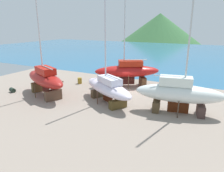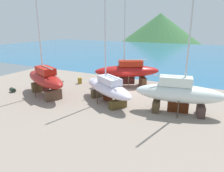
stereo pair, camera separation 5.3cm
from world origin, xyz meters
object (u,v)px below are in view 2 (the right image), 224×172
object	(u,v)px
sailboat_large_starboard	(179,93)
worker	(101,82)
sailboat_far_slipway	(127,71)
barrel_rust_far	(80,81)
sailboat_mid_port	(108,87)
barrel_tar_black	(156,92)
sailboat_small_center	(45,79)
barrel_ochre	(13,90)
barrel_rust_near	(93,81)

from	to	relation	value
sailboat_large_starboard	worker	world-z (taller)	sailboat_large_starboard
sailboat_far_slipway	barrel_rust_far	distance (m)	7.69
sailboat_large_starboard	sailboat_far_slipway	xyz separation A→B (m)	(-8.55, 6.61, 0.13)
barrel_rust_far	sailboat_far_slipway	bearing A→B (deg)	16.09
worker	sailboat_mid_port	bearing A→B (deg)	-27.66
barrel_tar_black	sailboat_large_starboard	bearing A→B (deg)	-50.79
sailboat_large_starboard	barrel_rust_far	world-z (taller)	sailboat_large_starboard
sailboat_large_starboard	sailboat_small_center	bearing A→B (deg)	177.32
sailboat_small_center	worker	bearing A→B (deg)	-103.05
sailboat_small_center	barrel_tar_black	xyz separation A→B (m)	(12.70, 6.49, -1.77)
barrel_ochre	barrel_tar_black	bearing A→B (deg)	23.06
sailboat_mid_port	barrel_ochre	world-z (taller)	sailboat_mid_port
sailboat_small_center	worker	distance (m)	7.88
sailboat_far_slipway	barrel_rust_near	size ratio (longest dim) A/B	16.79
sailboat_small_center	barrel_rust_far	xyz separation A→B (m)	(0.52, 6.68, -1.78)
sailboat_mid_port	barrel_tar_black	bearing A→B (deg)	-100.24
barrel_rust_far	barrel_tar_black	xyz separation A→B (m)	(12.18, -0.20, 0.01)
barrel_rust_far	barrel_tar_black	distance (m)	12.18
sailboat_large_starboard	worker	bearing A→B (deg)	150.49
barrel_tar_black	barrel_rust_near	bearing A→B (deg)	172.36
worker	barrel_tar_black	size ratio (longest dim) A/B	1.79
sailboat_far_slipway	barrel_rust_near	bearing A→B (deg)	-22.85
sailboat_mid_port	sailboat_small_center	bearing A→B (deg)	41.50
sailboat_large_starboard	barrel_rust_far	xyz separation A→B (m)	(-15.72, 4.54, -1.73)
sailboat_far_slipway	worker	xyz separation A→B (m)	(-3.02, -2.56, -1.43)
sailboat_mid_port	sailboat_far_slipway	world-z (taller)	sailboat_mid_port
sailboat_small_center	sailboat_large_starboard	xyz separation A→B (m)	(16.24, 2.15, -0.06)
worker	barrel_rust_far	size ratio (longest dim) A/B	1.85
sailboat_small_center	barrel_rust_far	size ratio (longest dim) A/B	15.91
sailboat_far_slipway	sailboat_small_center	bearing A→B (deg)	17.09
sailboat_small_center	sailboat_large_starboard	world-z (taller)	sailboat_large_starboard
sailboat_small_center	sailboat_far_slipway	distance (m)	11.65
barrel_rust_far	barrel_rust_near	xyz separation A→B (m)	(1.65, 1.22, -0.18)
sailboat_mid_port	sailboat_large_starboard	bearing A→B (deg)	-144.29
sailboat_large_starboard	barrel_ochre	size ratio (longest dim) A/B	17.32
sailboat_small_center	barrel_rust_far	distance (m)	6.94
barrel_ochre	barrel_rust_near	bearing A→B (deg)	51.02
barrel_ochre	barrel_rust_near	size ratio (longest dim) A/B	0.99
barrel_ochre	barrel_tar_black	xyz separation A→B (m)	(17.80, 7.58, 0.18)
sailboat_mid_port	sailboat_small_center	xyz separation A→B (m)	(-8.31, -1.52, 0.41)
sailboat_small_center	barrel_rust_near	world-z (taller)	sailboat_small_center
sailboat_small_center	barrel_rust_near	size ratio (longest dim) A/B	16.69
sailboat_mid_port	barrel_rust_far	bearing A→B (deg)	-2.39
sailboat_mid_port	sailboat_small_center	distance (m)	8.46
sailboat_large_starboard	sailboat_far_slipway	size ratio (longest dim) A/B	1.02
sailboat_large_starboard	barrel_rust_near	size ratio (longest dim) A/B	17.13
barrel_rust_near	barrel_rust_far	bearing A→B (deg)	-143.63
sailboat_mid_port	barrel_rust_near	distance (m)	8.99
sailboat_far_slipway	barrel_rust_far	bearing A→B (deg)	-15.53
sailboat_far_slipway	worker	size ratio (longest dim) A/B	8.68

